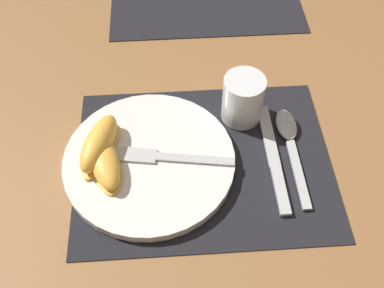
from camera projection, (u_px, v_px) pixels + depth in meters
The scene contains 9 objects.
ground_plane at pixel (204, 162), 0.72m from camera, with size 3.00×3.00×0.00m, color olive.
placemat at pixel (204, 161), 0.72m from camera, with size 0.41×0.31×0.00m.
plate at pixel (149, 160), 0.71m from camera, with size 0.27×0.27×0.02m.
juice_glass at pixel (243, 101), 0.75m from camera, with size 0.07×0.07×0.08m.
knife at pixel (274, 160), 0.72m from camera, with size 0.02×0.21×0.01m.
spoon at pixel (289, 137), 0.74m from camera, with size 0.03×0.19×0.01m.
fork at pixel (161, 157), 0.70m from camera, with size 0.20×0.05×0.00m.
citrus_wedge_0 at pixel (99, 144), 0.70m from camera, with size 0.08×0.12×0.04m.
citrus_wedge_1 at pixel (104, 160), 0.68m from camera, with size 0.08×0.13×0.03m.
Camera 1 is at (-0.05, -0.41, 0.60)m, focal length 42.00 mm.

